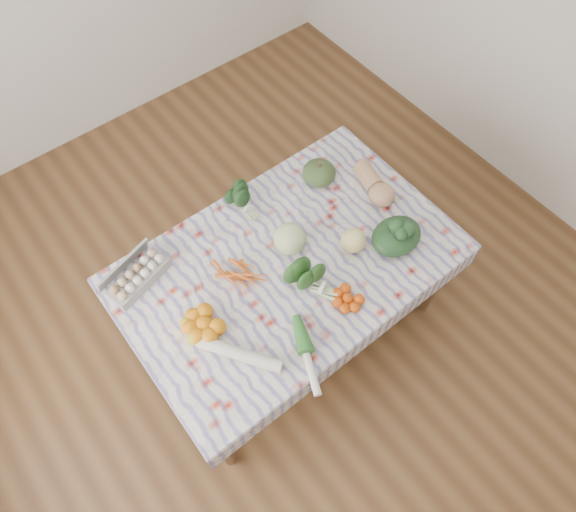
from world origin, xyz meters
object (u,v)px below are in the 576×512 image
object	(u,v)px
butternut_squash	(375,183)
grapefruit	(353,240)
kabocha_squash	(319,173)
cabbage	(290,239)
egg_carton	(139,277)
dining_table	(288,270)

from	to	relation	value
butternut_squash	grapefruit	bearing A→B (deg)	-135.26
kabocha_squash	cabbage	distance (m)	0.46
cabbage	grapefruit	distance (m)	0.31
grapefruit	kabocha_squash	bearing A→B (deg)	71.73
egg_carton	kabocha_squash	xyz separation A→B (m)	(1.08, -0.05, 0.02)
dining_table	kabocha_squash	bearing A→B (deg)	34.08
egg_carton	kabocha_squash	bearing A→B (deg)	-17.89
kabocha_squash	butternut_squash	size ratio (longest dim) A/B	0.63
kabocha_squash	dining_table	bearing A→B (deg)	-145.92
kabocha_squash	cabbage	size ratio (longest dim) A/B	1.12
dining_table	egg_carton	size ratio (longest dim) A/B	4.99
dining_table	kabocha_squash	distance (m)	0.57
butternut_squash	grapefruit	world-z (taller)	butternut_squash
dining_table	butternut_squash	xyz separation A→B (m)	(0.63, 0.06, 0.15)
kabocha_squash	cabbage	world-z (taller)	cabbage
cabbage	butternut_squash	size ratio (longest dim) A/B	0.56
egg_carton	grapefruit	size ratio (longest dim) A/B	2.56
egg_carton	cabbage	size ratio (longest dim) A/B	1.97
egg_carton	grapefruit	bearing A→B (deg)	-42.72
egg_carton	kabocha_squash	distance (m)	1.08
butternut_squash	dining_table	bearing A→B (deg)	-160.46
cabbage	grapefruit	bearing A→B (deg)	-37.69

